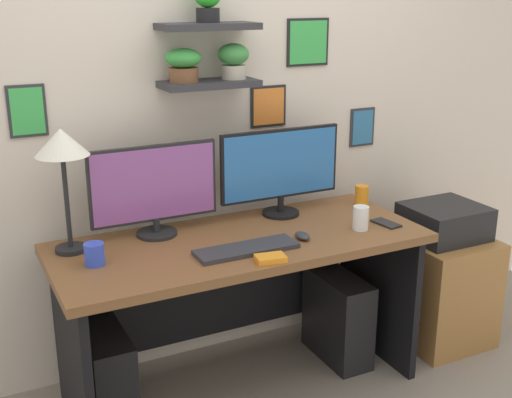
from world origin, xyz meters
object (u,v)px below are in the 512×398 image
object	(u,v)px
monitor_left	(154,188)
computer_tower_left	(106,373)
keyboard	(247,249)
desk	(236,278)
drawer_cabinet	(438,287)
coffee_mug	(95,255)
computer_tower_right	(338,317)
scissors_tray	(270,258)
desk_lamp	(62,150)
monitor_right	(280,168)
cell_phone	(386,223)
printer	(444,221)
pen_cup	(362,195)
water_cup	(361,218)
computer_mouse	(302,236)

from	to	relation	value
monitor_left	computer_tower_left	bearing A→B (deg)	-158.03
monitor_left	keyboard	size ratio (longest dim) A/B	1.30
desk	drawer_cabinet	bearing A→B (deg)	-4.24
coffee_mug	computer_tower_right	world-z (taller)	coffee_mug
desk	scissors_tray	bearing A→B (deg)	-90.17
keyboard	drawer_cabinet	xyz separation A→B (m)	(1.18, 0.11, -0.47)
desk_lamp	scissors_tray	xyz separation A→B (m)	(0.69, -0.47, -0.42)
monitor_left	scissors_tray	xyz separation A→B (m)	(0.31, -0.50, -0.20)
keyboard	scissors_tray	xyz separation A→B (m)	(0.04, -0.14, 0.00)
monitor_right	cell_phone	size ratio (longest dim) A/B	4.40
scissors_tray	printer	xyz separation A→B (m)	(1.14, 0.25, -0.10)
computer_tower_left	scissors_tray	bearing A→B (deg)	-31.97
keyboard	printer	distance (m)	1.19
desk	desk_lamp	xyz separation A→B (m)	(-0.69, 0.13, 0.64)
printer	keyboard	bearing A→B (deg)	-174.56
desk_lamp	pen_cup	distance (m)	1.50
monitor_right	water_cup	size ratio (longest dim) A/B	5.60
drawer_cabinet	desk	bearing A→B (deg)	175.76
computer_mouse	drawer_cabinet	distance (m)	1.02
monitor_left	computer_tower_left	size ratio (longest dim) A/B	1.43
monitor_left	cell_phone	bearing A→B (deg)	-19.40
computer_mouse	drawer_cabinet	size ratio (longest dim) A/B	0.16
computer_tower_left	water_cup	bearing A→B (deg)	-11.62
desk	water_cup	world-z (taller)	water_cup
cell_phone	pen_cup	bearing A→B (deg)	68.72
computer_mouse	computer_tower_right	world-z (taller)	computer_mouse
monitor_right	computer_mouse	size ratio (longest dim) A/B	6.85
computer_mouse	coffee_mug	xyz separation A→B (m)	(-0.88, 0.12, 0.03)
keyboard	computer_tower_left	world-z (taller)	keyboard
cell_phone	printer	distance (m)	0.48
drawer_cabinet	desk_lamp	bearing A→B (deg)	173.24
desk	cell_phone	world-z (taller)	cell_phone
monitor_left	pen_cup	distance (m)	1.08
monitor_right	desk_lamp	bearing A→B (deg)	-178.32
keyboard	water_cup	bearing A→B (deg)	0.51
scissors_tray	printer	world-z (taller)	scissors_tray
computer_mouse	computer_tower_right	size ratio (longest dim) A/B	0.20
cell_phone	computer_tower_right	bearing A→B (deg)	120.86
scissors_tray	water_cup	world-z (taller)	water_cup
monitor_left	monitor_right	distance (m)	0.63
cell_phone	printer	xyz separation A→B (m)	(0.46, 0.10, -0.10)
monitor_left	computer_mouse	bearing A→B (deg)	-31.69
keyboard	monitor_left	bearing A→B (deg)	127.24
coffee_mug	scissors_tray	bearing A→B (deg)	-23.42
cell_phone	computer_tower_right	size ratio (longest dim) A/B	0.32
computer_mouse	computer_tower_left	size ratio (longest dim) A/B	0.22
desk	keyboard	distance (m)	0.30
monitor_right	water_cup	world-z (taller)	monitor_right
monitor_left	drawer_cabinet	bearing A→B (deg)	-9.64
cell_phone	computer_tower_right	distance (m)	0.58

